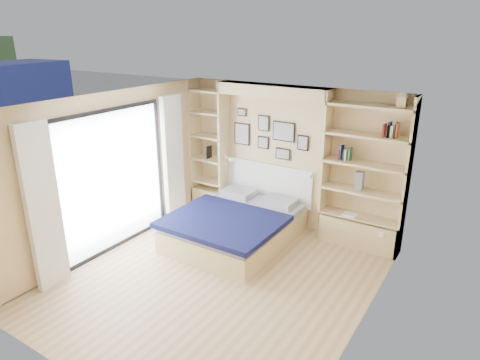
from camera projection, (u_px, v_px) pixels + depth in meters
The scene contains 8 objects.
ground at pixel (218, 280), 6.08m from camera, with size 4.50×4.50×0.00m, color tan.
room_shell at pixel (251, 174), 7.13m from camera, with size 4.50×4.50×4.50m.
bed at pixel (236, 225), 7.14m from camera, with size 1.77×2.18×1.07m.
photo_gallery at pixel (268, 135), 7.54m from camera, with size 1.48×0.02×0.82m.
reading_lamps at pixel (269, 167), 7.46m from camera, with size 1.92×0.12×0.15m.
shelf_decor at pixel (356, 144), 6.56m from camera, with size 3.55×0.23×2.03m.
deck at pixel (59, 222), 7.91m from camera, with size 3.20×4.00×0.05m, color brown.
deck_chair at pixel (80, 203), 7.91m from camera, with size 0.55×0.76×0.69m.
Camera 1 is at (3.09, -4.26, 3.38)m, focal length 32.00 mm.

